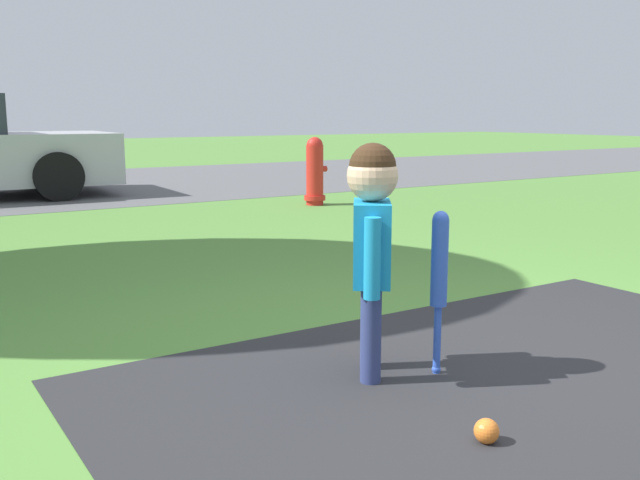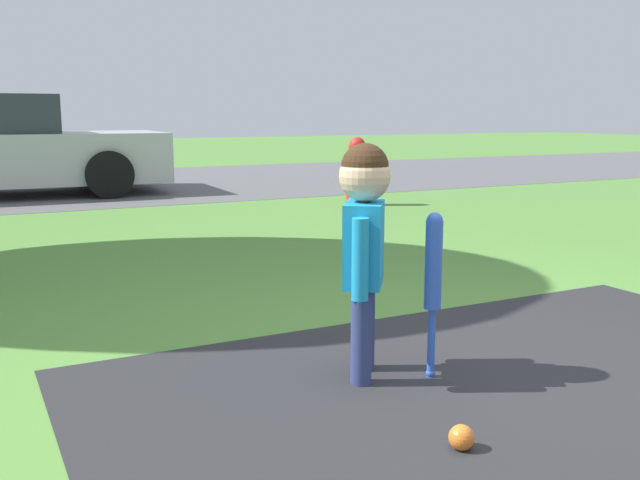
{
  "view_description": "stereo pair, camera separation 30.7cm",
  "coord_description": "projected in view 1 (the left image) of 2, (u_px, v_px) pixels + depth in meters",
  "views": [
    {
      "loc": [
        -2.25,
        -2.04,
        1.11
      ],
      "look_at": [
        -0.51,
        0.7,
        0.53
      ],
      "focal_mm": 40.0,
      "sensor_mm": 36.0,
      "label": 1
    },
    {
      "loc": [
        -1.98,
        -2.19,
        1.11
      ],
      "look_at": [
        -0.51,
        0.7,
        0.53
      ],
      "focal_mm": 40.0,
      "sensor_mm": 36.0,
      "label": 2
    }
  ],
  "objects": [
    {
      "name": "ground_plane",
      "position": [
        506.0,
        373.0,
        3.08
      ],
      "size": [
        60.0,
        60.0,
        0.0
      ],
      "primitive_type": "plane",
      "color": "#518438"
    },
    {
      "name": "street_strip",
      "position": [
        44.0,
        187.0,
        10.82
      ],
      "size": [
        40.0,
        6.0,
        0.01
      ],
      "color": "#59595B",
      "rests_on": "ground"
    },
    {
      "name": "child",
      "position": [
        372.0,
        227.0,
        2.95
      ],
      "size": [
        0.28,
        0.34,
        0.99
      ],
      "rotation": [
        0.0,
        0.0,
        0.95
      ],
      "color": "navy",
      "rests_on": "ground"
    },
    {
      "name": "baseball_bat",
      "position": [
        439.0,
        270.0,
        2.99
      ],
      "size": [
        0.07,
        0.07,
        0.71
      ],
      "color": "blue",
      "rests_on": "ground"
    },
    {
      "name": "sports_ball",
      "position": [
        487.0,
        431.0,
        2.42
      ],
      "size": [
        0.09,
        0.09,
        0.09
      ],
      "color": "orange",
      "rests_on": "ground"
    },
    {
      "name": "fire_hydrant",
      "position": [
        315.0,
        172.0,
        8.68
      ],
      "size": [
        0.29,
        0.26,
        0.83
      ],
      "color": "red",
      "rests_on": "ground"
    }
  ]
}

